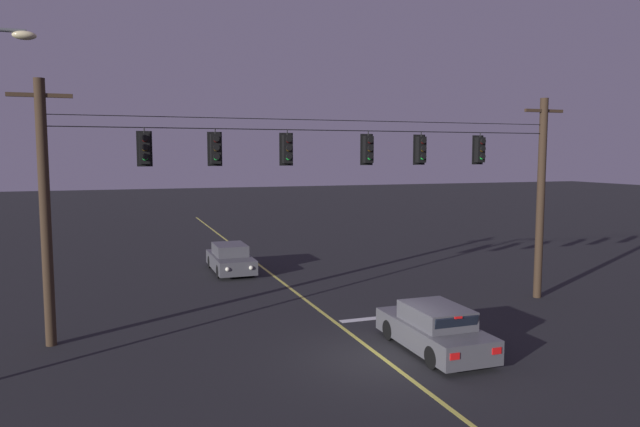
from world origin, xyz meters
TOP-DOWN VIEW (x-y plane):
  - ground_plane at (0.00, 0.00)m, footprint 180.00×180.00m
  - lane_centre_stripe at (0.00, 10.54)m, footprint 0.14×60.00m
  - stop_bar_paint at (1.90, 3.94)m, footprint 3.40×0.36m
  - signal_span_assembly at (-0.00, 4.54)m, footprint 20.05×0.32m
  - traffic_light_leftmost at (-6.20, 4.52)m, footprint 0.48×0.41m
  - traffic_light_left_inner at (-3.98, 4.52)m, footprint 0.48×0.41m
  - traffic_light_centre at (-1.53, 4.52)m, footprint 0.48×0.41m
  - traffic_light_right_inner at (1.48, 4.52)m, footprint 0.48×0.41m
  - traffic_light_rightmost at (3.61, 4.52)m, footprint 0.48×0.41m
  - traffic_light_far_right at (6.17, 4.52)m, footprint 0.48×0.41m
  - car_waiting_near_lane at (1.73, 0.18)m, footprint 1.80×4.33m
  - car_oncoming_lead at (-1.78, 13.99)m, footprint 1.80×4.42m

SIDE VIEW (x-z plane):
  - ground_plane at x=0.00m, z-range 0.00..0.00m
  - lane_centre_stripe at x=0.00m, z-range 0.00..0.01m
  - stop_bar_paint at x=1.90m, z-range 0.00..0.01m
  - car_oncoming_lead at x=-1.78m, z-range -0.05..1.34m
  - car_waiting_near_lane at x=1.73m, z-range -0.05..1.34m
  - signal_span_assembly at x=0.00m, z-range 0.16..8.25m
  - traffic_light_leftmost at x=-6.20m, z-range 5.42..6.64m
  - traffic_light_left_inner at x=-3.98m, z-range 5.42..6.64m
  - traffic_light_centre at x=-1.53m, z-range 5.42..6.64m
  - traffic_light_right_inner at x=1.48m, z-range 5.42..6.64m
  - traffic_light_rightmost at x=3.61m, z-range 5.42..6.64m
  - traffic_light_far_right at x=6.17m, z-range 5.42..6.64m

